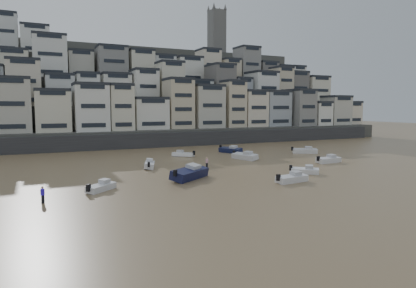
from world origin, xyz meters
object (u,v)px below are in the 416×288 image
boat_g (305,150)px  person_blue (43,195)px  boat_c (190,172)px  boat_d (329,159)px  boat_b (305,170)px  boat_i (230,149)px  boat_e (245,155)px  boat_f (149,164)px  boat_h (183,153)px  person_pink (207,163)px  boat_j (101,186)px  boat_a (292,177)px

boat_g → person_blue: 55.64m
boat_c → boat_d: bearing=-28.1°
boat_b → boat_i: 27.04m
boat_e → person_blue: 39.61m
boat_c → person_blue: boat_c is taller
boat_f → boat_h: (9.99, 10.50, -0.04)m
person_blue → person_pink: (24.49, 12.77, 0.00)m
boat_f → boat_j: boat_f is taller
boat_j → person_pink: bearing=-13.0°
boat_f → person_blue: (-16.19, -16.91, 0.18)m
boat_b → boat_h: size_ratio=0.91×
boat_g → boat_c: bearing=-124.3°
boat_b → boat_e: (-0.26, 16.67, 0.21)m
boat_a → boat_j: (-23.28, 5.58, -0.08)m
boat_a → boat_i: 32.18m
boat_b → boat_c: (-16.87, 3.51, 0.40)m
person_blue → boat_b: bearing=3.0°
boat_f → person_blue: bearing=155.3°
person_pink → boat_f: bearing=153.5°
boat_c → boat_d: (27.87, 3.33, -0.27)m
boat_a → boat_c: (-11.18, 7.73, 0.30)m
boat_d → person_pink: (-21.79, 4.10, 0.15)m
boat_b → person_blue: bearing=-136.8°
boat_i → person_pink: size_ratio=3.34×
boat_c → boat_d: boat_c is taller
boat_c → boat_b: bearing=-46.6°
boat_d → boat_j: 40.34m
boat_a → boat_b: 7.09m
boat_b → boat_i: size_ratio=0.74×
boat_g → person_pink: size_ratio=3.22×
person_blue → boat_g: bearing=22.3°
boat_h → boat_b: bearing=150.1°
boat_g → boat_h: size_ratio=1.18×
boat_e → person_pink: size_ratio=3.35×
boat_c → boat_d: size_ratio=1.37×
boat_b → boat_c: bearing=-151.5°
boat_a → boat_d: bearing=26.3°
boat_b → boat_f: (-19.09, 15.07, 0.10)m
boat_c → boat_f: (-2.22, 11.56, -0.30)m
boat_c → boat_g: 36.63m
person_blue → person_pink: bearing=27.5°
boat_b → boat_f: size_ratio=0.86×
person_blue → boat_i: bearing=37.4°
person_blue → boat_a: bearing=-4.6°
boat_c → boat_e: bearing=3.5°
boat_a → boat_d: size_ratio=0.95×
boat_c → boat_h: bearing=35.7°
boat_h → boat_f: bearing=86.9°
person_pink → boat_a: bearing=-71.4°
boat_i → person_pink: person_pink is taller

